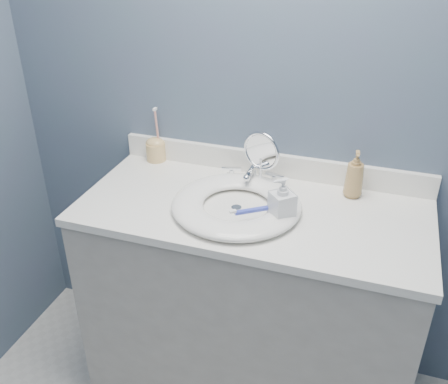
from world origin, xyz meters
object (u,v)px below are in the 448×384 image
at_px(makeup_mirror, 261,158).
at_px(soap_bottle_clear, 282,201).
at_px(toothbrush_holder, 156,148).
at_px(soap_bottle_amber, 355,174).

xyz_separation_m(makeup_mirror, soap_bottle_clear, (0.13, -0.21, -0.04)).
bearing_deg(toothbrush_holder, soap_bottle_amber, -3.44).
xyz_separation_m(soap_bottle_amber, soap_bottle_clear, (-0.21, -0.25, -0.01)).
relative_size(makeup_mirror, soap_bottle_clear, 1.37).
distance_m(makeup_mirror, soap_bottle_clear, 0.25).
relative_size(soap_bottle_clear, toothbrush_holder, 0.70).
height_order(makeup_mirror, soap_bottle_amber, makeup_mirror).
relative_size(soap_bottle_amber, toothbrush_holder, 0.77).
bearing_deg(soap_bottle_clear, soap_bottle_amber, 97.46).
xyz_separation_m(soap_bottle_amber, toothbrush_holder, (-0.80, 0.05, -0.04)).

